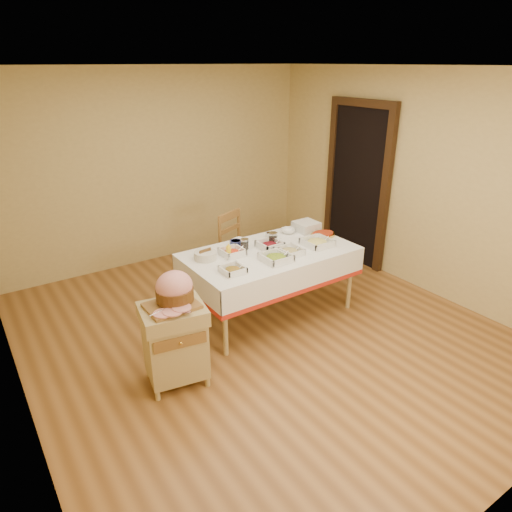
# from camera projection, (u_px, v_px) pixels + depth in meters

# --- Properties ---
(room_shell) EXTENTS (5.00, 5.00, 5.00)m
(room_shell) POSITION_uv_depth(u_px,v_px,m) (263.00, 215.00, 4.30)
(room_shell) COLOR brown
(room_shell) RESTS_ON ground
(doorway) EXTENTS (0.09, 1.10, 2.20)m
(doorway) POSITION_uv_depth(u_px,v_px,m) (358.00, 183.00, 6.20)
(doorway) COLOR black
(doorway) RESTS_ON ground
(dining_table) EXTENTS (1.82, 1.02, 0.76)m
(dining_table) POSITION_uv_depth(u_px,v_px,m) (270.00, 265.00, 4.96)
(dining_table) COLOR tan
(dining_table) RESTS_ON ground
(butcher_cart) EXTENTS (0.60, 0.53, 0.75)m
(butcher_cart) POSITION_uv_depth(u_px,v_px,m) (175.00, 340.00, 3.92)
(butcher_cart) COLOR tan
(butcher_cart) RESTS_ON ground
(dining_chair) EXTENTS (0.56, 0.55, 0.98)m
(dining_chair) POSITION_uv_depth(u_px,v_px,m) (239.00, 251.00, 5.55)
(dining_chair) COLOR brown
(dining_chair) RESTS_ON ground
(ham_on_board) EXTENTS (0.45, 0.43, 0.30)m
(ham_on_board) POSITION_uv_depth(u_px,v_px,m) (174.00, 291.00, 3.80)
(ham_on_board) COLOR brown
(ham_on_board) RESTS_ON butcher_cart
(serving_dish_a) EXTENTS (0.22, 0.21, 0.09)m
(serving_dish_a) POSITION_uv_depth(u_px,v_px,m) (233.00, 270.00, 4.38)
(serving_dish_a) COLOR silver
(serving_dish_a) RESTS_ON dining_table
(serving_dish_b) EXTENTS (0.28, 0.28, 0.11)m
(serving_dish_b) POSITION_uv_depth(u_px,v_px,m) (276.00, 258.00, 4.64)
(serving_dish_b) COLOR silver
(serving_dish_b) RESTS_ON dining_table
(serving_dish_c) EXTENTS (0.25, 0.25, 0.10)m
(serving_dish_c) POSITION_uv_depth(u_px,v_px,m) (289.00, 251.00, 4.80)
(serving_dish_c) COLOR silver
(serving_dish_c) RESTS_ON dining_table
(serving_dish_d) EXTENTS (0.29, 0.29, 0.11)m
(serving_dish_d) POSITION_uv_depth(u_px,v_px,m) (317.00, 242.00, 5.03)
(serving_dish_d) COLOR silver
(serving_dish_d) RESTS_ON dining_table
(serving_dish_e) EXTENTS (0.24, 0.23, 0.11)m
(serving_dish_e) POSITION_uv_depth(u_px,v_px,m) (232.00, 252.00, 4.77)
(serving_dish_e) COLOR silver
(serving_dish_e) RESTS_ON dining_table
(serving_dish_f) EXTENTS (0.25, 0.24, 0.12)m
(serving_dish_f) POSITION_uv_depth(u_px,v_px,m) (270.00, 245.00, 4.96)
(serving_dish_f) COLOR silver
(serving_dish_f) RESTS_ON dining_table
(small_bowl_left) EXTENTS (0.11, 0.11, 0.05)m
(small_bowl_left) POSITION_uv_depth(u_px,v_px,m) (199.00, 255.00, 4.71)
(small_bowl_left) COLOR silver
(small_bowl_left) RESTS_ON dining_table
(small_bowl_mid) EXTENTS (0.13, 0.13, 0.06)m
(small_bowl_mid) POSITION_uv_depth(u_px,v_px,m) (236.00, 243.00, 5.03)
(small_bowl_mid) COLOR navy
(small_bowl_mid) RESTS_ON dining_table
(small_bowl_right) EXTENTS (0.12, 0.12, 0.06)m
(small_bowl_right) POSITION_uv_depth(u_px,v_px,m) (270.00, 235.00, 5.26)
(small_bowl_right) COLOR silver
(small_bowl_right) RESTS_ON dining_table
(bowl_white_imported) EXTENTS (0.20, 0.20, 0.04)m
(bowl_white_imported) POSITION_uv_depth(u_px,v_px,m) (239.00, 241.00, 5.11)
(bowl_white_imported) COLOR silver
(bowl_white_imported) RESTS_ON dining_table
(bowl_small_imported) EXTENTS (0.21, 0.21, 0.05)m
(bowl_small_imported) POSITION_uv_depth(u_px,v_px,m) (288.00, 231.00, 5.40)
(bowl_small_imported) COLOR silver
(bowl_small_imported) RESTS_ON dining_table
(preserve_jar_left) EXTENTS (0.09, 0.09, 0.11)m
(preserve_jar_left) POSITION_uv_depth(u_px,v_px,m) (245.00, 244.00, 4.93)
(preserve_jar_left) COLOR silver
(preserve_jar_left) RESTS_ON dining_table
(preserve_jar_right) EXTENTS (0.10, 0.10, 0.13)m
(preserve_jar_right) POSITION_uv_depth(u_px,v_px,m) (273.00, 239.00, 5.07)
(preserve_jar_right) COLOR silver
(preserve_jar_right) RESTS_ON dining_table
(mustard_bottle) EXTENTS (0.05, 0.05, 0.17)m
(mustard_bottle) POSITION_uv_depth(u_px,v_px,m) (229.00, 252.00, 4.69)
(mustard_bottle) COLOR yellow
(mustard_bottle) RESTS_ON dining_table
(bread_basket) EXTENTS (0.23, 0.23, 0.10)m
(bread_basket) POSITION_uv_depth(u_px,v_px,m) (205.00, 255.00, 4.67)
(bread_basket) COLOR beige
(bread_basket) RESTS_ON dining_table
(plate_stack) EXTENTS (0.26, 0.26, 0.11)m
(plate_stack) POSITION_uv_depth(u_px,v_px,m) (306.00, 226.00, 5.46)
(plate_stack) COLOR silver
(plate_stack) RESTS_ON dining_table
(brass_platter) EXTENTS (0.32, 0.23, 0.04)m
(brass_platter) POSITION_uv_depth(u_px,v_px,m) (323.00, 235.00, 5.30)
(brass_platter) COLOR gold
(brass_platter) RESTS_ON dining_table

